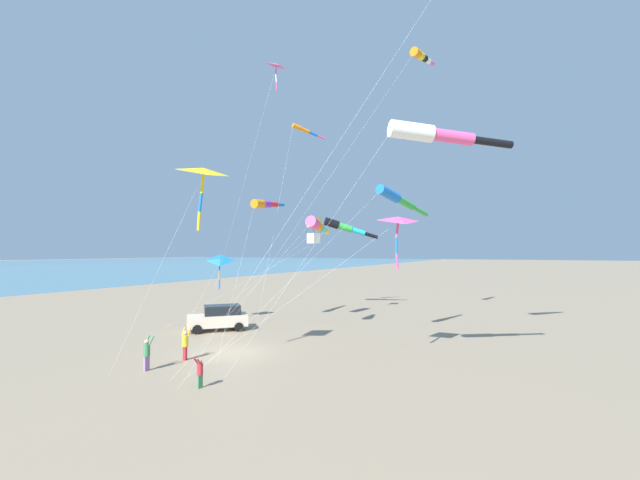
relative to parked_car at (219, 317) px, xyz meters
The scene contains 18 objects.
ground_plane 6.90m from the parked_car, 138.74° to the left, with size 600.00×600.00×0.00m, color gray.
parked_car is the anchor object (origin of this frame).
cooler_box 2.82m from the parked_car, ahead, with size 0.62×0.42×0.42m.
person_adult_flyer 10.08m from the parked_car, 112.26° to the left, with size 0.40×0.51×1.68m.
person_child_green_jacket 12.77m from the parked_car, 128.67° to the left, with size 0.34×0.43×1.33m.
person_child_grey_jacket 8.10m from the parked_car, 119.67° to the left, with size 0.54×0.61×1.71m.
kite_delta_teal_far_right 15.76m from the parked_car, behind, with size 9.01×8.52×7.92m.
kite_windsock_rainbow_low_near 9.64m from the parked_car, 111.64° to the right, with size 5.04×13.60×10.12m.
kite_delta_checkered_midright 13.06m from the parked_car, 127.20° to the left, with size 4.00×4.31×10.35m.
kite_delta_yellow_midlevel 5.73m from the parked_car, 49.16° to the right, with size 1.94×3.93×5.60m.
kite_windsock_long_streamer_left 25.96m from the parked_car, 145.22° to the right, with size 11.92×12.73×21.92m.
kite_box_small_distant 10.42m from the parked_car, 123.24° to the right, with size 9.30×8.35×8.74m.
kite_windsock_red_high_left 10.01m from the parked_car, 157.20° to the right, with size 1.22×14.57×8.41m.
kite_windsock_long_streamer_right 18.54m from the parked_car, 103.66° to the right, with size 2.07×9.14×17.58m.
kite_windsock_green_low_center 17.30m from the parked_car, 101.96° to the right, with size 8.49×17.21×9.44m.
kite_delta_striped_overhead 18.89m from the parked_car, 167.07° to the right, with size 6.60×1.68×19.64m.
kite_windsock_orange_high_right 15.61m from the parked_car, 165.13° to the right, with size 7.97×14.90×10.17m.
kite_windsock_magenta_far_left 20.02m from the parked_car, 166.66° to the left, with size 11.98×7.06×11.92m.
Camera 1 is at (-15.51, 18.32, 5.86)m, focal length 22.45 mm.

